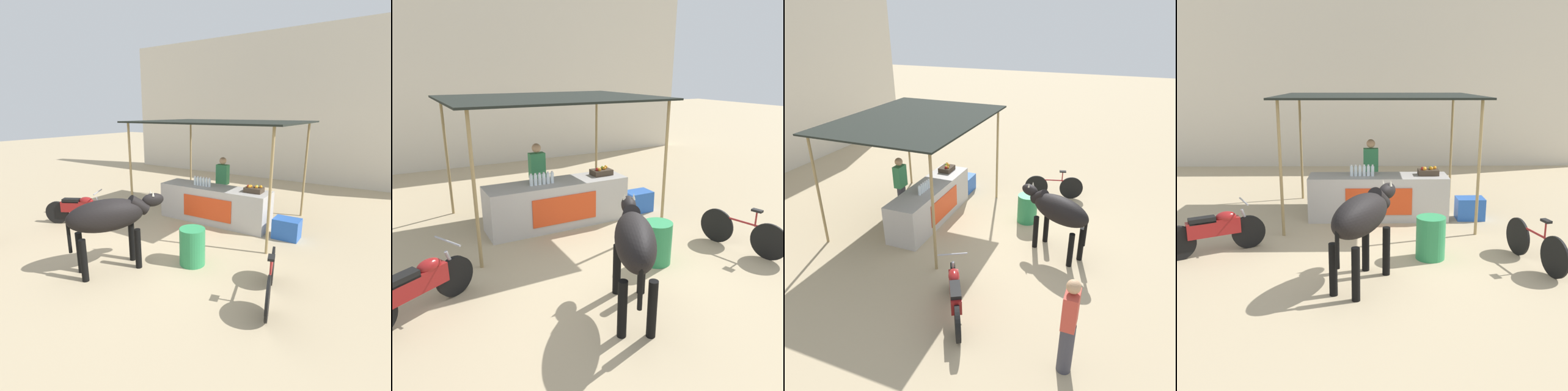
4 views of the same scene
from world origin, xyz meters
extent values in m
plane|color=tan|center=(0.00, 0.00, 0.00)|extent=(60.00, 60.00, 0.00)
cube|color=beige|center=(0.00, 8.65, 3.04)|extent=(16.00, 0.50, 6.09)
cube|color=#B2ADA8|center=(0.00, 2.20, 0.48)|extent=(3.00, 0.80, 0.96)
cube|color=red|center=(0.00, 1.79, 0.48)|extent=(1.40, 0.02, 0.58)
cube|color=black|center=(0.00, 2.50, 2.64)|extent=(4.20, 3.20, 0.04)
cylinder|color=#997F51|center=(-1.89, 1.06, 1.32)|extent=(0.06, 0.06, 2.64)
cylinder|color=#997F51|center=(1.89, 1.06, 1.32)|extent=(0.06, 0.06, 2.64)
cylinder|color=#997F51|center=(-1.89, 3.94, 1.32)|extent=(0.06, 0.06, 2.64)
cylinder|color=#997F51|center=(1.89, 3.94, 1.32)|extent=(0.06, 0.06, 2.64)
cylinder|color=silver|center=(-0.57, 2.15, 1.07)|extent=(0.07, 0.07, 0.22)
cylinder|color=white|center=(-0.57, 2.15, 1.19)|extent=(0.04, 0.04, 0.03)
cylinder|color=silver|center=(-0.48, 2.15, 1.07)|extent=(0.07, 0.07, 0.22)
cylinder|color=white|center=(-0.48, 2.15, 1.19)|extent=(0.04, 0.04, 0.03)
cylinder|color=silver|center=(-0.39, 2.15, 1.07)|extent=(0.07, 0.07, 0.22)
cylinder|color=white|center=(-0.39, 2.15, 1.19)|extent=(0.04, 0.04, 0.03)
cylinder|color=silver|center=(-0.30, 2.15, 1.07)|extent=(0.07, 0.07, 0.22)
cylinder|color=white|center=(-0.30, 2.15, 1.19)|extent=(0.04, 0.04, 0.03)
cylinder|color=silver|center=(-0.21, 2.15, 1.07)|extent=(0.07, 0.07, 0.22)
cylinder|color=white|center=(-0.21, 2.15, 1.19)|extent=(0.04, 0.04, 0.03)
cylinder|color=silver|center=(-0.12, 2.15, 1.07)|extent=(0.07, 0.07, 0.22)
cylinder|color=white|center=(-0.12, 2.15, 1.19)|extent=(0.04, 0.04, 0.03)
cube|color=#3F3326|center=(1.09, 2.25, 1.02)|extent=(0.44, 0.32, 0.12)
sphere|color=orange|center=(1.15, 2.23, 1.11)|extent=(0.08, 0.08, 0.08)
sphere|color=orange|center=(1.24, 2.31, 1.11)|extent=(0.08, 0.08, 0.08)
sphere|color=orange|center=(1.01, 2.23, 1.11)|extent=(0.08, 0.08, 0.08)
sphere|color=orange|center=(0.99, 2.17, 1.11)|extent=(0.08, 0.08, 0.08)
sphere|color=#8CB22D|center=(1.14, 2.29, 1.11)|extent=(0.08, 0.08, 0.08)
sphere|color=#B21E19|center=(0.96, 2.20, 1.11)|extent=(0.08, 0.08, 0.08)
sphere|color=#8CB22D|center=(0.99, 2.22, 1.11)|extent=(0.08, 0.08, 0.08)
cylinder|color=#383842|center=(-0.15, 2.95, 0.44)|extent=(0.22, 0.22, 0.88)
cube|color=#337F4C|center=(-0.15, 2.95, 1.16)|extent=(0.34, 0.20, 0.56)
sphere|color=tan|center=(-0.15, 2.95, 1.55)|extent=(0.20, 0.20, 0.20)
cube|color=blue|center=(2.00, 2.10, 0.24)|extent=(0.60, 0.44, 0.48)
cylinder|color=#2D8C51|center=(0.82, -0.15, 0.37)|extent=(0.50, 0.50, 0.74)
ellipsoid|color=black|center=(-0.35, -1.17, 1.08)|extent=(1.11, 1.48, 0.60)
cylinder|color=black|center=(-0.28, -0.65, 0.39)|extent=(0.12, 0.12, 0.78)
cylinder|color=black|center=(0.04, -0.82, 0.39)|extent=(0.12, 0.12, 0.78)
cylinder|color=black|center=(-0.74, -1.51, 0.39)|extent=(0.12, 0.12, 0.78)
cylinder|color=black|center=(-0.42, -1.69, 0.39)|extent=(0.12, 0.12, 0.78)
cylinder|color=black|center=(-0.07, -0.64, 1.19)|extent=(0.42, 0.51, 0.41)
ellipsoid|color=black|center=(0.07, -0.38, 1.25)|extent=(0.40, 0.49, 0.26)
cone|color=beige|center=(0.00, -0.36, 1.39)|extent=(0.05, 0.05, 0.10)
cone|color=beige|center=(0.12, -0.43, 1.39)|extent=(0.05, 0.05, 0.10)
cylinder|color=black|center=(-0.66, -1.75, 0.81)|extent=(0.06, 0.06, 0.60)
cylinder|color=black|center=(-2.40, 0.41, 0.30)|extent=(0.56, 0.36, 0.60)
cylinder|color=black|center=(-3.46, -0.16, 0.30)|extent=(0.56, 0.36, 0.60)
cube|color=maroon|center=(-2.93, 0.12, 0.48)|extent=(0.88, 0.59, 0.28)
ellipsoid|color=maroon|center=(-2.74, 0.23, 0.64)|extent=(0.41, 0.35, 0.20)
cube|color=black|center=(-3.09, 0.04, 0.64)|extent=(0.47, 0.37, 0.10)
cylinder|color=#99999E|center=(-2.45, 0.39, 0.88)|extent=(0.29, 0.50, 0.03)
cylinder|color=#99999E|center=(-2.42, 0.40, 0.50)|extent=(0.20, 0.14, 0.49)
cylinder|color=black|center=(2.37, 0.00, 0.33)|extent=(0.21, 0.65, 0.66)
cylinder|color=black|center=(2.62, -0.97, 0.33)|extent=(0.21, 0.65, 0.66)
cylinder|color=maroon|center=(2.50, -0.48, 0.55)|extent=(0.25, 0.83, 0.04)
cylinder|color=maroon|center=(2.55, -0.70, 0.67)|extent=(0.03, 0.03, 0.28)
cube|color=black|center=(2.55, -0.70, 0.83)|extent=(0.14, 0.20, 0.04)
camera|label=1|loc=(3.78, -4.69, 2.87)|focal=28.00mm
camera|label=2|loc=(-2.96, -4.84, 3.16)|focal=35.00mm
camera|label=3|loc=(-7.69, -2.25, 4.82)|focal=35.00mm
camera|label=4|loc=(-0.29, -7.48, 2.99)|focal=42.00mm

